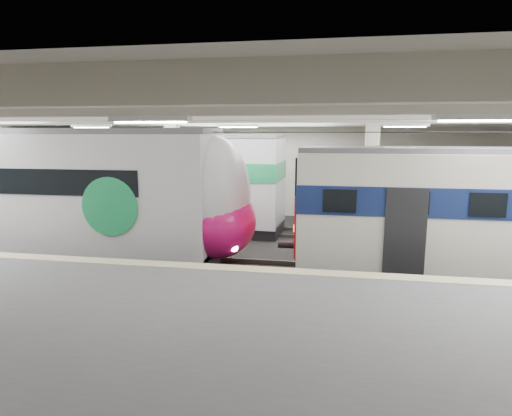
# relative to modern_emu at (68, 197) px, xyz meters

# --- Properties ---
(station_hall) EXTENTS (36.00, 24.00, 5.75)m
(station_hall) POSITION_rel_modern_emu_xyz_m (5.93, -1.74, 0.87)
(station_hall) COLOR black
(station_hall) RESTS_ON ground
(modern_emu) EXTENTS (15.20, 3.14, 4.84)m
(modern_emu) POSITION_rel_modern_emu_xyz_m (0.00, 0.00, 0.00)
(modern_emu) COLOR silver
(modern_emu) RESTS_ON ground
(older_rer) EXTENTS (12.75, 2.82, 4.24)m
(older_rer) POSITION_rel_modern_emu_xyz_m (14.69, 0.00, -0.15)
(older_rer) COLOR beige
(older_rer) RESTS_ON ground
(far_train) EXTENTS (14.59, 3.53, 4.60)m
(far_train) POSITION_rel_modern_emu_xyz_m (-0.02, 5.50, 0.00)
(far_train) COLOR silver
(far_train) RESTS_ON ground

